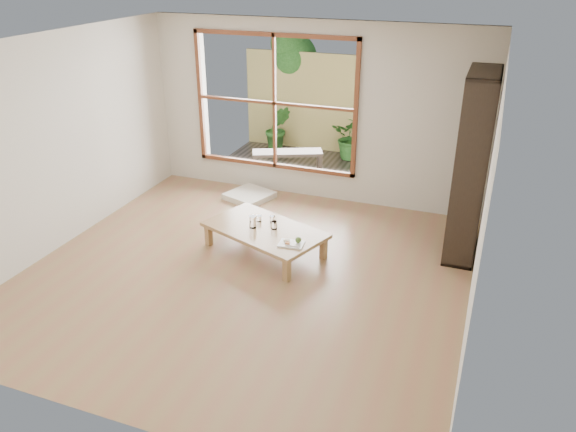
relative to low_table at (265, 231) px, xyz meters
name	(u,v)px	position (x,y,z in m)	size (l,w,h in m)	color
ground	(247,272)	(-0.01, -0.53, -0.28)	(5.00, 5.00, 0.00)	#97764B
low_table	(265,231)	(0.00, 0.00, 0.00)	(1.67, 1.29, 0.32)	#A87951
floor_cushion	(250,196)	(-0.87, 1.47, -0.24)	(0.60, 0.60, 0.09)	white
bookshelf	(472,166)	(2.30, 0.91, 0.83)	(0.36, 1.01, 2.24)	black
glass_tall	(253,222)	(-0.14, -0.03, 0.12)	(0.08, 0.08, 0.16)	silver
glass_mid	(274,225)	(0.12, 0.03, 0.09)	(0.07, 0.07, 0.10)	silver
glass_short	(272,219)	(0.03, 0.20, 0.08)	(0.06, 0.06, 0.08)	silver
glass_small	(259,219)	(-0.14, 0.16, 0.08)	(0.06, 0.06, 0.08)	silver
food_tray	(293,243)	(0.47, -0.27, 0.06)	(0.31, 0.23, 0.09)	white
deck	(300,167)	(-0.61, 3.03, -0.28)	(2.80, 2.00, 0.05)	#383029
garden_bench	(287,155)	(-0.70, 2.67, 0.05)	(1.20, 0.78, 0.37)	black
bamboo_fence	(318,103)	(-0.61, 4.03, 0.62)	(2.80, 0.06, 1.80)	tan
shrub_right	(353,137)	(0.16, 3.72, 0.14)	(0.73, 0.63, 0.81)	#2F6A27
shrub_left	(278,128)	(-1.28, 3.70, 0.16)	(0.47, 0.37, 0.85)	#2F6A27
garden_tree	(289,58)	(-1.28, 4.33, 1.34)	(1.04, 0.85, 2.22)	#4C3D2D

